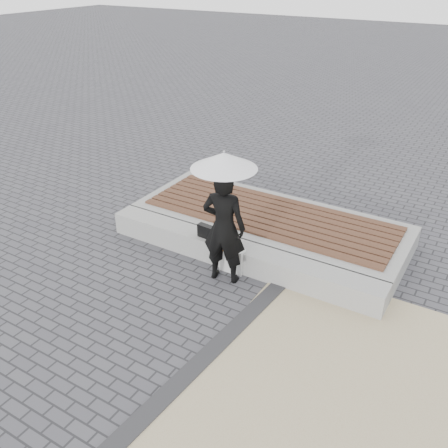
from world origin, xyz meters
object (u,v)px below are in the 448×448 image
Objects in this scene: handbag at (207,232)px; canvas_tote at (232,260)px; parasol at (224,161)px; seating_ledge at (237,254)px; woman at (224,227)px.

canvas_tote is (0.58, -0.13, -0.30)m from handbag.
handbag is at bearing 146.33° from parasol.
handbag is at bearing 166.18° from canvas_tote.
woman is at bearing -88.01° from seating_ledge.
parasol reaches higher than woman.
seating_ledge is at bearing -99.49° from woman.
woman reaches higher than seating_ledge.
seating_ledge is 11.54× the size of canvas_tote.
seating_ledge is 15.29× the size of handbag.
woman is at bearing -93.70° from canvas_tote.
woman is at bearing 0.00° from parasol.
parasol reaches higher than handbag.
woman is 0.81m from handbag.
parasol is at bearing -11.47° from woman.
seating_ledge is 0.87m from woman.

